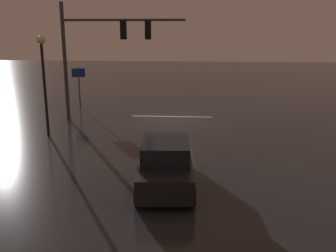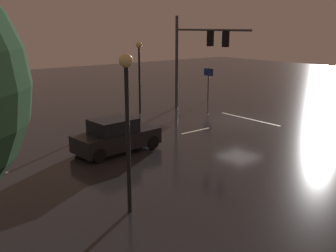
# 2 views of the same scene
# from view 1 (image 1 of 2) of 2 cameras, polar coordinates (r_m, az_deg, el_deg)

# --- Properties ---
(ground_plane) EXTENTS (80.00, 80.00, 0.00)m
(ground_plane) POSITION_cam_1_polar(r_m,az_deg,el_deg) (22.97, 0.47, 0.91)
(ground_plane) COLOR #232326
(traffic_signal_assembly) EXTENTS (7.13, 0.47, 6.82)m
(traffic_signal_assembly) POSITION_cam_1_polar(r_m,az_deg,el_deg) (22.67, -9.91, 12.12)
(traffic_signal_assembly) COLOR #383A3D
(traffic_signal_assembly) RESTS_ON ground_plane
(lane_dash_far) EXTENTS (0.16, 2.20, 0.01)m
(lane_dash_far) POSITION_cam_1_polar(r_m,az_deg,el_deg) (19.12, -0.34, -1.92)
(lane_dash_far) COLOR beige
(lane_dash_far) RESTS_ON ground_plane
(lane_dash_mid) EXTENTS (0.16, 2.20, 0.01)m
(lane_dash_mid) POSITION_cam_1_polar(r_m,az_deg,el_deg) (13.51, -2.41, -9.19)
(lane_dash_mid) COLOR beige
(lane_dash_mid) RESTS_ON ground_plane
(stop_bar) EXTENTS (5.00, 0.16, 0.01)m
(stop_bar) POSITION_cam_1_polar(r_m,az_deg,el_deg) (23.85, 0.61, 1.43)
(stop_bar) COLOR beige
(stop_bar) RESTS_ON ground_plane
(car_approaching) EXTENTS (2.15, 4.46, 1.70)m
(car_approaching) POSITION_cam_1_polar(r_m,az_deg,el_deg) (13.37, -0.35, -5.76)
(car_approaching) COLOR black
(car_approaching) RESTS_ON ground_plane
(street_lamp_right_kerb) EXTENTS (0.44, 0.44, 5.05)m
(street_lamp_right_kerb) POSITION_cam_1_polar(r_m,az_deg,el_deg) (20.08, -18.19, 8.43)
(street_lamp_right_kerb) COLOR black
(street_lamp_right_kerb) RESTS_ON ground_plane
(route_sign) EXTENTS (0.90, 0.19, 2.73)m
(route_sign) POSITION_cam_1_polar(r_m,az_deg,el_deg) (27.28, -13.21, 6.92)
(route_sign) COLOR #383A3D
(route_sign) RESTS_ON ground_plane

